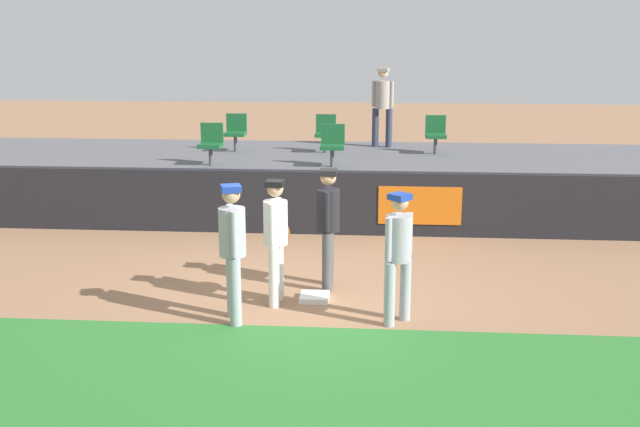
{
  "coord_description": "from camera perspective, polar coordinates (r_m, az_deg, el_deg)",
  "views": [
    {
      "loc": [
        1.04,
        -9.89,
        3.63
      ],
      "look_at": [
        0.2,
        0.9,
        1.0
      ],
      "focal_mm": 41.87,
      "sensor_mm": 36.0,
      "label": 1
    }
  ],
  "objects": [
    {
      "name": "ground_plane",
      "position": [
        10.59,
        -1.48,
        -6.4
      ],
      "size": [
        60.0,
        60.0,
        0.0
      ],
      "primitive_type": "plane",
      "color": "#936B4C"
    },
    {
      "name": "grass_foreground_strip",
      "position": [
        8.3,
        -3.28,
        -12.27
      ],
      "size": [
        18.0,
        2.8,
        0.01
      ],
      "primitive_type": "cube",
      "color": "#2D722D",
      "rests_on": "ground_plane"
    },
    {
      "name": "first_base",
      "position": [
        10.46,
        -0.43,
        -6.41
      ],
      "size": [
        0.4,
        0.4,
        0.08
      ],
      "primitive_type": "cube",
      "color": "white",
      "rests_on": "ground_plane"
    },
    {
      "name": "player_fielder_home",
      "position": [
        10.09,
        -3.37,
        -1.51
      ],
      "size": [
        0.35,
        0.54,
        1.72
      ],
      "rotation": [
        0.0,
        0.0,
        -1.64
      ],
      "color": "white",
      "rests_on": "ground_plane"
    },
    {
      "name": "player_runner_visitor",
      "position": [
        9.49,
        -6.7,
        -2.3
      ],
      "size": [
        0.43,
        0.48,
        1.79
      ],
      "rotation": [
        0.0,
        0.0,
        -1.26
      ],
      "color": "#9EA3AD",
      "rests_on": "ground_plane"
    },
    {
      "name": "player_coach_visitor",
      "position": [
        9.42,
        6.03,
        -2.73
      ],
      "size": [
        0.46,
        0.46,
        1.7
      ],
      "rotation": [
        0.0,
        0.0,
        -2.32
      ],
      "color": "#9EA3AD",
      "rests_on": "ground_plane"
    },
    {
      "name": "player_umpire",
      "position": [
        10.68,
        0.62,
        -0.53
      ],
      "size": [
        0.34,
        0.49,
        1.75
      ],
      "rotation": [
        0.0,
        0.0,
        -1.58
      ],
      "color": "#4C4C51",
      "rests_on": "ground_plane"
    },
    {
      "name": "field_wall",
      "position": [
        13.75,
        0.03,
        0.86
      ],
      "size": [
        18.0,
        0.26,
        1.17
      ],
      "color": "black",
      "rests_on": "ground_plane"
    },
    {
      "name": "bleacher_platform",
      "position": [
        16.27,
        0.7,
        2.59
      ],
      "size": [
        18.0,
        4.8,
        1.01
      ],
      "primitive_type": "cube",
      "color": "#59595E",
      "rests_on": "ground_plane"
    },
    {
      "name": "seat_front_left",
      "position": [
        15.33,
        -8.33,
        5.46
      ],
      "size": [
        0.46,
        0.44,
        0.84
      ],
      "color": "#4C4C51",
      "rests_on": "bleacher_platform"
    },
    {
      "name": "seat_back_right",
      "position": [
        16.79,
        8.83,
        6.15
      ],
      "size": [
        0.45,
        0.44,
        0.84
      ],
      "color": "#4C4C51",
      "rests_on": "bleacher_platform"
    },
    {
      "name": "seat_back_left",
      "position": [
        17.05,
        -6.45,
        6.34
      ],
      "size": [
        0.46,
        0.44,
        0.84
      ],
      "color": "#4C4C51",
      "rests_on": "bleacher_platform"
    },
    {
      "name": "seat_front_center",
      "position": [
        14.99,
        0.96,
        5.42
      ],
      "size": [
        0.47,
        0.44,
        0.84
      ],
      "color": "#4C4C51",
      "rests_on": "bleacher_platform"
    },
    {
      "name": "seat_back_center",
      "position": [
        16.78,
        0.43,
        6.3
      ],
      "size": [
        0.45,
        0.44,
        0.84
      ],
      "color": "#4C4C51",
      "rests_on": "bleacher_platform"
    },
    {
      "name": "spectator_hooded",
      "position": [
        17.57,
        4.81,
        8.52
      ],
      "size": [
        0.5,
        0.41,
        1.83
      ],
      "rotation": [
        0.0,
        0.0,
        2.94
      ],
      "color": "#33384C",
      "rests_on": "bleacher_platform"
    }
  ]
}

